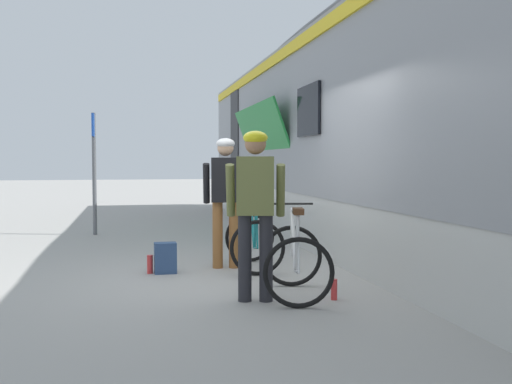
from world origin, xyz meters
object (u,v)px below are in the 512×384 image
at_px(bicycle_far_teal, 253,239).
at_px(bicycle_near_white, 295,259).
at_px(train_car, 402,129).
at_px(water_bottle_by_the_backpack, 150,264).
at_px(water_bottle_near_the_bikes, 334,289).
at_px(cyclist_near_in_olive, 255,200).
at_px(cyclist_far_in_dark, 226,191).
at_px(backpack_on_platform, 165,258).
at_px(platform_sign_post, 94,152).

bearing_deg(bicycle_far_teal, bicycle_near_white, -87.02).
height_order(train_car, water_bottle_by_the_backpack, train_car).
xyz_separation_m(bicycle_near_white, water_bottle_near_the_bikes, (0.36, -0.22, -0.29)).
relative_size(water_bottle_near_the_bikes, water_bottle_by_the_backpack, 0.91).
xyz_separation_m(cyclist_near_in_olive, cyclist_far_in_dark, (0.01, 1.94, 0.00)).
bearing_deg(water_bottle_by_the_backpack, bicycle_far_teal, 2.70).
relative_size(train_car, backpack_on_platform, 48.90).
height_order(cyclist_near_in_olive, water_bottle_by_the_backpack, cyclist_near_in_olive).
bearing_deg(bicycle_near_white, train_car, 46.93).
xyz_separation_m(bicycle_far_teal, backpack_on_platform, (-1.19, -0.10, -0.20)).
relative_size(backpack_on_platform, platform_sign_post, 0.17).
height_order(train_car, backpack_on_platform, train_car).
bearing_deg(cyclist_near_in_olive, bicycle_near_white, 12.76).
relative_size(cyclist_far_in_dark, backpack_on_platform, 4.40).
distance_m(train_car, water_bottle_near_the_bikes, 4.15).
xyz_separation_m(cyclist_near_in_olive, backpack_on_platform, (-0.82, 1.72, -0.85)).
xyz_separation_m(backpack_on_platform, water_bottle_by_the_backpack, (-0.20, 0.03, -0.08)).
bearing_deg(bicycle_far_teal, backpack_on_platform, -175.32).
distance_m(bicycle_near_white, water_bottle_near_the_bikes, 0.52).
height_order(train_car, water_bottle_near_the_bikes, train_car).
relative_size(cyclist_near_in_olive, platform_sign_post, 0.73).
height_order(cyclist_near_in_olive, bicycle_near_white, cyclist_near_in_olive).
bearing_deg(water_bottle_by_the_backpack, train_car, 15.29).
distance_m(bicycle_far_teal, platform_sign_post, 4.97).
distance_m(cyclist_far_in_dark, bicycle_near_white, 2.00).
relative_size(cyclist_far_in_dark, platform_sign_post, 0.73).
distance_m(bicycle_near_white, backpack_on_platform, 2.07).
distance_m(cyclist_near_in_olive, bicycle_far_teal, 1.96).
bearing_deg(cyclist_far_in_dark, platform_sign_post, 115.37).
relative_size(train_car, cyclist_near_in_olive, 11.10).
height_order(bicycle_far_teal, backpack_on_platform, bicycle_far_teal).
bearing_deg(backpack_on_platform, cyclist_far_in_dark, 13.13).
bearing_deg(water_bottle_near_the_bikes, platform_sign_post, 114.12).
bearing_deg(platform_sign_post, bicycle_far_teal, -61.40).
relative_size(bicycle_far_teal, water_bottle_by_the_backpack, 4.75).
bearing_deg(train_car, backpack_on_platform, -163.53).
height_order(bicycle_near_white, water_bottle_near_the_bikes, bicycle_near_white).
distance_m(cyclist_near_in_olive, bicycle_near_white, 0.80).
xyz_separation_m(train_car, water_bottle_by_the_backpack, (-4.05, -1.11, -1.85)).
distance_m(train_car, cyclist_far_in_dark, 3.29).
distance_m(cyclist_far_in_dark, backpack_on_platform, 1.21).
bearing_deg(bicycle_near_white, platform_sign_post, 111.95).
bearing_deg(platform_sign_post, backpack_on_platform, -75.50).
bearing_deg(water_bottle_near_the_bikes, cyclist_near_in_olive, 171.72).
bearing_deg(cyclist_far_in_dark, water_bottle_near_the_bikes, -68.47).
relative_size(bicycle_near_white, platform_sign_post, 0.50).
xyz_separation_m(bicycle_far_teal, platform_sign_post, (-2.31, 4.23, 1.22)).
height_order(train_car, platform_sign_post, train_car).
distance_m(cyclist_near_in_olive, water_bottle_by_the_backpack, 2.23).
distance_m(cyclist_far_in_dark, platform_sign_post, 4.58).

